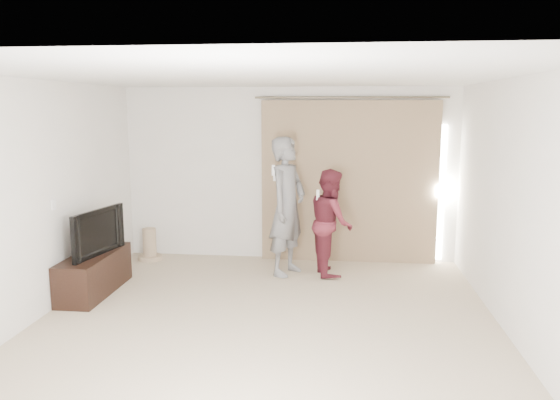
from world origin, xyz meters
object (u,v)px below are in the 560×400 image
Objects in this scene: tv_console at (94,273)px; tv at (92,232)px; person_man at (287,206)px; person_woman at (331,222)px.

tv is at bearing 0.00° from tv_console.
person_man is (2.32, 1.07, 0.17)m from tv.
person_man is at bearing -54.02° from tv.
tv is 2.56m from person_man.
tv is at bearing -155.21° from person_man.
person_woman is at bearing 21.29° from tv_console.
tv is 0.67× the size of person_woman.
tv_console is at bearing 0.00° from tv.
person_man is at bearing -173.72° from person_woman.
tv_console is 0.54m from tv.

